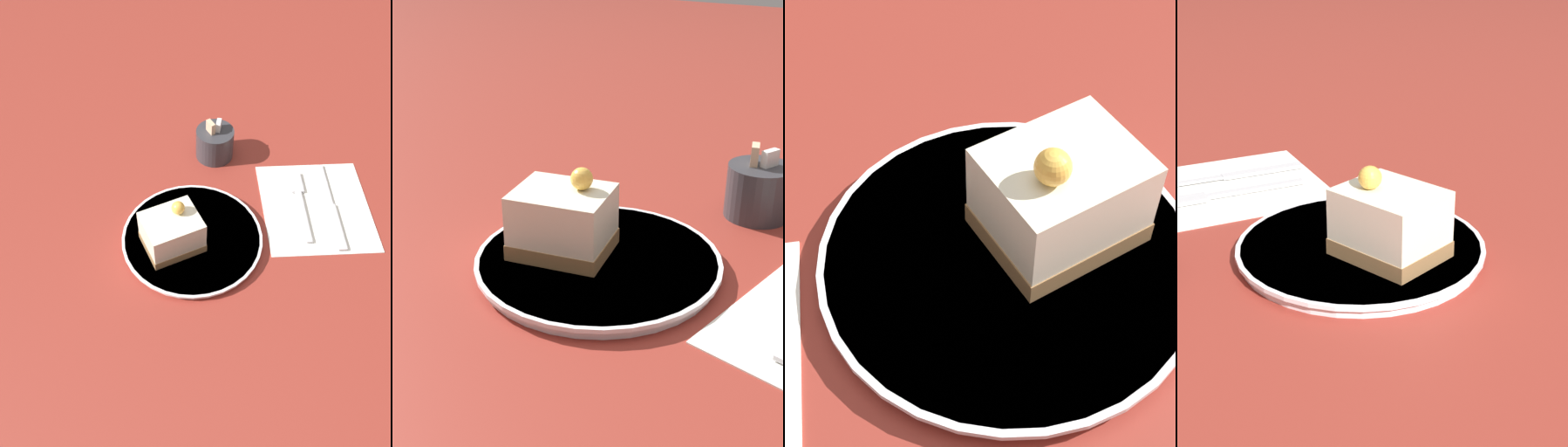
% 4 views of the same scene
% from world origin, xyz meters
% --- Properties ---
extents(ground_plane, '(4.00, 4.00, 0.00)m').
position_xyz_m(ground_plane, '(0.00, 0.00, 0.00)').
color(ground_plane, maroon).
extents(plate, '(0.23, 0.23, 0.01)m').
position_xyz_m(plate, '(0.02, 0.03, 0.01)').
color(plate, white).
rests_on(plate, ground_plane).
extents(cake_slice, '(0.10, 0.09, 0.08)m').
position_xyz_m(cake_slice, '(-0.01, 0.03, 0.04)').
color(cake_slice, olive).
rests_on(cake_slice, plate).
extents(sugar_bowl, '(0.07, 0.07, 0.08)m').
position_xyz_m(sugar_bowl, '(0.11, 0.23, 0.03)').
color(sugar_bowl, '#333338').
rests_on(sugar_bowl, ground_plane).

